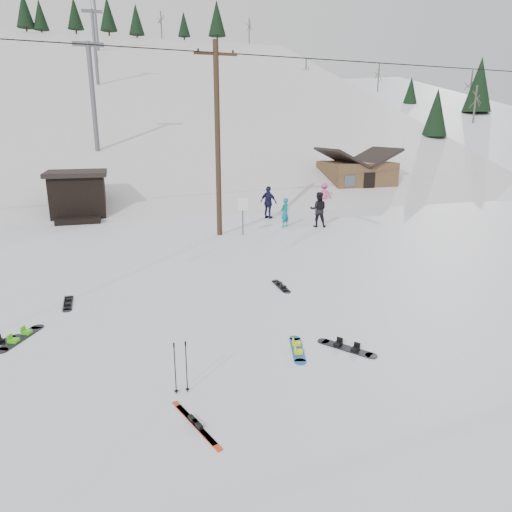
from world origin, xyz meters
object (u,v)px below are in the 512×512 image
object	(u,v)px
utility_pole	(218,138)
cabin	(356,178)
hero_snowboard	(297,349)
hero_skis	(196,424)

from	to	relation	value
utility_pole	cabin	world-z (taller)	utility_pole
hero_snowboard	hero_skis	distance (m)	3.54
cabin	hero_snowboard	size ratio (longest dim) A/B	3.76
hero_snowboard	utility_pole	bearing A→B (deg)	11.55
cabin	utility_pole	bearing A→B (deg)	-142.44
hero_snowboard	hero_skis	world-z (taller)	hero_snowboard
utility_pole	hero_snowboard	bearing A→B (deg)	-93.97
utility_pole	hero_skis	distance (m)	16.00
cabin	hero_skis	xyz separation A→B (m)	(-16.69, -24.86, -1.46)
utility_pole	cabin	distance (m)	16.71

